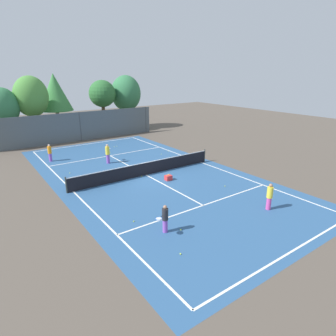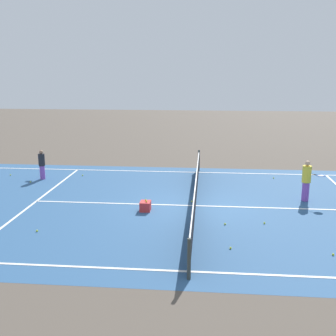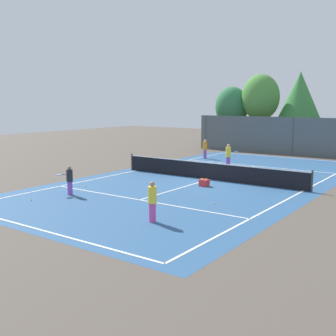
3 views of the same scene
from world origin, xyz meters
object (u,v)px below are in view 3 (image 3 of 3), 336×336
Objects in this scene: ball_crate at (204,183)px; tennis_ball_8 at (298,163)px; tennis_ball_10 at (303,176)px; tennis_ball_0 at (324,177)px; player_0 at (205,149)px; tennis_ball_13 at (201,178)px; tennis_ball_12 at (255,176)px; tennis_ball_11 at (214,203)px; player_3 at (152,201)px; tennis_ball_4 at (292,163)px; tennis_ball_2 at (265,165)px; tennis_ball_7 at (282,183)px; tennis_ball_1 at (86,186)px; tennis_ball_6 at (248,180)px; player_1 at (69,180)px; player_2 at (228,156)px; tennis_ball_5 at (180,165)px; tennis_ball_9 at (31,200)px; tennis_ball_3 at (75,197)px.

ball_crate is 11.21m from tennis_ball_8.
tennis_ball_10 is (3.38, 5.89, -0.15)m from ball_crate.
player_0 is at bearing 162.21° from tennis_ball_0.
player_0 is at bearing 119.29° from tennis_ball_13.
tennis_ball_12 and tennis_ball_13 have the same top height.
tennis_ball_11 is (-2.11, -9.60, 0.00)m from tennis_ball_0.
tennis_ball_4 is (-0.95, 17.99, -0.76)m from player_3.
tennis_ball_2 and tennis_ball_7 have the same top height.
tennis_ball_6 is at bearing 47.70° from tennis_ball_1.
player_2 is at bearing 78.57° from player_1.
tennis_ball_5 is at bearing 158.26° from tennis_ball_6.
player_3 is 23.52× the size of tennis_ball_7.
tennis_ball_2 is at bearing -126.21° from tennis_ball_4.
player_1 is at bearing -107.36° from tennis_ball_4.
player_3 is 23.52× the size of tennis_ball_4.
player_3 reaches higher than ball_crate.
tennis_ball_8 is 1.00× the size of tennis_ball_10.
tennis_ball_11 is at bearing 31.04° from tennis_ball_9.
tennis_ball_4 is 8.26m from tennis_ball_7.
tennis_ball_2 is 7.47m from tennis_ball_13.
player_2 reaches higher than tennis_ball_4.
player_1 is 21.58× the size of tennis_ball_9.
tennis_ball_7 is at bearing 2.41° from tennis_ball_6.
tennis_ball_1 is 1.00× the size of tennis_ball_5.
tennis_ball_4 is at bearing 76.81° from tennis_ball_13.
player_0 is 22.98× the size of tennis_ball_9.
tennis_ball_12 is (-0.31, -6.86, 0.00)m from tennis_ball_8.
tennis_ball_6 is (3.04, -3.34, -0.82)m from player_2.
player_3 is 23.52× the size of tennis_ball_6.
player_2 is 5.52m from tennis_ball_4.
player_3 is at bearing -97.53° from tennis_ball_11.
tennis_ball_1 and tennis_ball_2 have the same top height.
tennis_ball_1 is at bearing 125.54° from tennis_ball_3.
player_1 is at bearing 75.18° from tennis_ball_9.
player_1 is at bearing -84.41° from tennis_ball_5.
player_1 reaches higher than tennis_ball_2.
tennis_ball_9 is at bearing -87.37° from tennis_ball_5.
tennis_ball_3 is 17.76m from tennis_ball_8.
tennis_ball_2 is (5.29, -0.52, -0.74)m from player_0.
player_1 is 21.58× the size of tennis_ball_13.
player_1 is at bearing -84.63° from player_0.
tennis_ball_2 and tennis_ball_3 have the same top height.
tennis_ball_4 is at bearing 127.96° from tennis_ball_0.
tennis_ball_3 is 8.00m from tennis_ball_13.
tennis_ball_0 and tennis_ball_8 have the same top height.
tennis_ball_3 is 11.64m from tennis_ball_5.
tennis_ball_7 is (-1.32, -3.37, 0.00)m from tennis_ball_0.
tennis_ball_3 and tennis_ball_8 have the same top height.
tennis_ball_6 is at bearing -133.72° from tennis_ball_0.
tennis_ball_11 is (1.19, -6.15, 0.00)m from tennis_ball_6.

